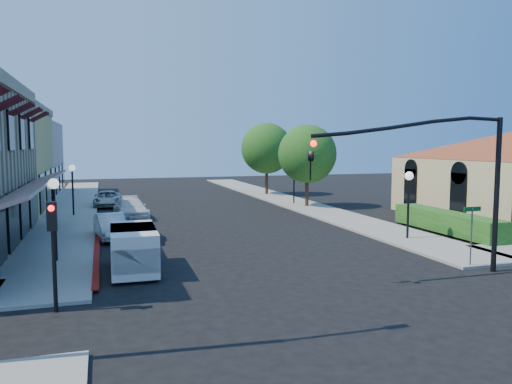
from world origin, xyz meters
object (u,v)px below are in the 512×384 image
object	(u,v)px
lamppost_left_far	(72,177)
parked_car_c	(131,208)
street_tree_b	(267,148)
street_name_sign	(472,226)
parked_car_b	(111,226)
street_tree_a	(307,154)
lamppost_left_near	(54,199)
lamppost_right_far	(294,171)
white_van	(134,247)
parked_car_a	(139,228)
signal_mast_arm	(451,168)
secondary_signal	(53,236)
lamppost_right_near	(409,188)
parked_car_d	(107,199)

from	to	relation	value
lamppost_left_far	parked_car_c	world-z (taller)	lamppost_left_far
street_tree_b	parked_car_c	xyz separation A→B (m)	(-13.60, -12.00, -3.86)
street_name_sign	parked_car_b	size ratio (longest dim) A/B	0.63
street_tree_a	lamppost_left_near	bearing A→B (deg)	-141.02
parked_car_b	lamppost_right_far	bearing A→B (deg)	29.77
white_van	parked_car_c	world-z (taller)	white_van
parked_car_a	parked_car_b	world-z (taller)	parked_car_b
signal_mast_arm	parked_car_b	xyz separation A→B (m)	(-12.06, 11.50, -3.44)
lamppost_left_far	lamppost_right_far	world-z (taller)	same
secondary_signal	street_tree_a	bearing A→B (deg)	50.79
secondary_signal	white_van	distance (m)	5.05
white_van	parked_car_a	size ratio (longest dim) A/B	1.04
white_van	secondary_signal	bearing A→B (deg)	-121.09
secondary_signal	lamppost_left_near	bearing A→B (deg)	94.34
parked_car_b	parked_car_c	distance (m)	7.14
lamppost_left_near	street_tree_b	bearing A→B (deg)	54.21
lamppost_right_near	street_tree_a	bearing A→B (deg)	88.77
signal_mast_arm	white_van	distance (m)	12.44
lamppost_left_near	signal_mast_arm	bearing A→B (deg)	-24.37
secondary_signal	parked_car_b	xyz separation A→B (m)	(1.80, 11.59, -1.67)
street_name_sign	parked_car_a	world-z (taller)	street_name_sign
lamppost_right_near	lamppost_right_far	distance (m)	16.00
lamppost_left_near	lamppost_right_far	xyz separation A→B (m)	(17.00, 16.00, 0.00)
street_tree_a	street_name_sign	world-z (taller)	street_tree_a
parked_car_a	parked_car_b	size ratio (longest dim) A/B	0.96
street_name_sign	lamppost_left_near	xyz separation A→B (m)	(-16.00, 5.80, 1.04)
street_tree_b	signal_mast_arm	xyz separation A→B (m)	(-2.94, -30.50, -0.46)
signal_mast_arm	parked_car_a	bearing A→B (deg)	135.41
parked_car_a	parked_car_c	size ratio (longest dim) A/B	0.80
secondary_signal	white_van	xyz separation A→B (m)	(2.52, 4.18, -1.31)
signal_mast_arm	white_van	size ratio (longest dim) A/B	2.02
parked_car_a	parked_car_c	distance (m)	8.00
street_tree_b	lamppost_right_near	size ratio (longest dim) A/B	1.97
street_name_sign	parked_car_d	bearing A→B (deg)	118.82
lamppost_right_near	parked_car_b	world-z (taller)	lamppost_right_near
lamppost_left_near	parked_car_a	world-z (taller)	lamppost_left_near
parked_car_b	secondary_signal	bearing A→B (deg)	-105.86
street_tree_b	lamppost_left_near	size ratio (longest dim) A/B	1.97
street_tree_b	lamppost_right_near	world-z (taller)	street_tree_b
lamppost_left_far	parked_car_a	xyz separation A→B (m)	(3.70, -10.00, -2.09)
street_tree_b	white_van	size ratio (longest dim) A/B	1.77
lamppost_left_near	lamppost_left_far	distance (m)	14.00
street_tree_b	street_name_sign	world-z (taller)	street_tree_b
secondary_signal	lamppost_right_near	size ratio (longest dim) A/B	0.93
lamppost_left_near	white_van	size ratio (longest dim) A/B	0.90
street_tree_b	signal_mast_arm	bearing A→B (deg)	-95.51
secondary_signal	street_tree_b	bearing A→B (deg)	61.23
signal_mast_arm	lamppost_right_near	xyz separation A→B (m)	(2.64, 6.50, -1.35)
parked_car_d	secondary_signal	bearing A→B (deg)	-92.38
lamppost_right_near	parked_car_d	distance (m)	24.19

